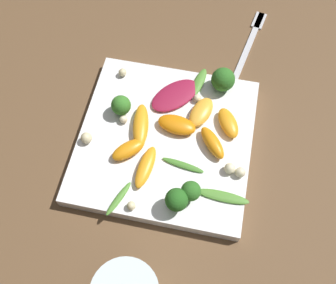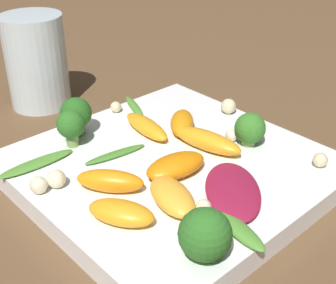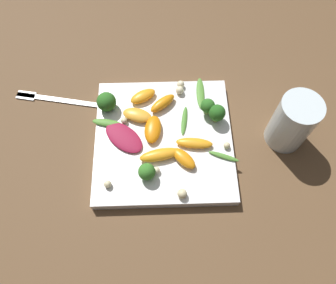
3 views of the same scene
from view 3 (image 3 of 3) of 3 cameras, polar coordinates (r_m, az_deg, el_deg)
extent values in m
plane|color=brown|center=(0.68, -0.76, -0.09)|extent=(2.40, 2.40, 0.00)
cube|color=white|center=(0.67, -0.77, 0.35)|extent=(0.28, 0.28, 0.02)
cylinder|color=silver|center=(0.68, 20.84, 3.22)|extent=(0.08, 0.08, 0.12)
cube|color=silver|center=(0.77, -18.65, 7.03)|extent=(0.19, 0.05, 0.01)
cube|color=silver|center=(0.80, -23.50, 7.50)|extent=(0.04, 0.03, 0.01)
ellipsoid|color=maroon|center=(0.66, -7.70, 0.73)|extent=(0.10, 0.10, 0.01)
ellipsoid|color=orange|center=(0.69, -0.73, 6.77)|extent=(0.06, 0.06, 0.02)
ellipsoid|color=orange|center=(0.63, 2.76, -2.86)|extent=(0.06, 0.06, 0.02)
ellipsoid|color=orange|center=(0.63, -1.41, -2.24)|extent=(0.08, 0.04, 0.02)
ellipsoid|color=orange|center=(0.70, -4.39, 7.95)|extent=(0.06, 0.05, 0.02)
ellipsoid|color=#FCAD33|center=(0.68, -5.38, 4.68)|extent=(0.07, 0.05, 0.02)
ellipsoid|color=orange|center=(0.65, 4.61, -0.20)|extent=(0.07, 0.03, 0.02)
ellipsoid|color=orange|center=(0.66, -2.65, 2.22)|extent=(0.04, 0.07, 0.02)
cylinder|color=#7A9E51|center=(0.68, 6.78, 5.53)|extent=(0.01, 0.01, 0.02)
sphere|color=#2D6B23|center=(0.67, 6.94, 6.28)|extent=(0.03, 0.03, 0.03)
cylinder|color=#7A9E51|center=(0.70, -10.46, 6.16)|extent=(0.01, 0.01, 0.01)
sphere|color=#2D6B23|center=(0.69, -10.68, 6.90)|extent=(0.04, 0.04, 0.04)
cylinder|color=#84AD5B|center=(0.62, -3.64, -5.65)|extent=(0.01, 0.01, 0.01)
sphere|color=#387A28|center=(0.61, -3.72, -5.17)|extent=(0.03, 0.03, 0.03)
cylinder|color=#7A9E51|center=(0.68, 8.35, 4.27)|extent=(0.01, 0.01, 0.02)
sphere|color=#26601E|center=(0.66, 8.54, 5.05)|extent=(0.03, 0.03, 0.03)
ellipsoid|color=#518E33|center=(0.71, 5.66, 8.51)|extent=(0.02, 0.08, 0.01)
ellipsoid|color=#47842D|center=(0.67, 2.85, 3.75)|extent=(0.02, 0.07, 0.00)
ellipsoid|color=#518E33|center=(0.68, -10.54, 3.29)|extent=(0.06, 0.03, 0.01)
ellipsoid|color=#518E33|center=(0.65, 9.68, -2.48)|extent=(0.06, 0.03, 0.01)
sphere|color=beige|center=(0.65, 10.21, -0.60)|extent=(0.01, 0.01, 0.01)
sphere|color=beige|center=(0.62, -10.47, -7.24)|extent=(0.01, 0.01, 0.01)
sphere|color=beige|center=(0.67, -7.66, 3.73)|extent=(0.01, 0.01, 0.01)
sphere|color=beige|center=(0.60, 2.48, -8.99)|extent=(0.02, 0.02, 0.02)
sphere|color=beige|center=(0.72, 2.22, 10.02)|extent=(0.02, 0.02, 0.02)
sphere|color=beige|center=(0.62, -2.03, -4.93)|extent=(0.01, 0.01, 0.01)
sphere|color=beige|center=(0.71, 2.06, 8.99)|extent=(0.02, 0.02, 0.02)
camera|label=1|loc=(0.47, 55.43, 43.57)|focal=42.00mm
camera|label=2|loc=(0.72, -28.93, 29.33)|focal=50.00mm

